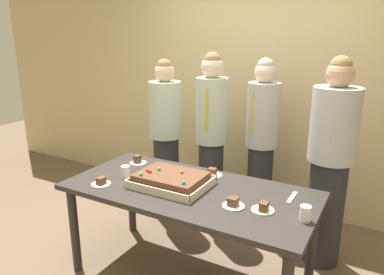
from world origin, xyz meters
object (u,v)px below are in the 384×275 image
at_px(party_table, 189,199).
at_px(plated_slice_far_right, 263,208).
at_px(plated_slice_near_right, 138,161).
at_px(sheet_cake, 171,180).
at_px(plated_slice_far_left, 233,204).
at_px(person_far_right_suit, 211,138).
at_px(drink_cup_middle, 305,213).
at_px(person_striped_tie_right, 330,163).
at_px(person_serving_front, 166,138).
at_px(cake_server_utensil, 292,197).
at_px(plated_slice_near_left, 101,183).
at_px(drink_cup_nearest, 126,172).
at_px(person_green_shirt_behind, 261,142).
at_px(plated_slice_center_front, 213,174).

height_order(party_table, plated_slice_far_right, plated_slice_far_right).
bearing_deg(plated_slice_far_right, plated_slice_near_right, 165.55).
bearing_deg(sheet_cake, party_table, 8.64).
relative_size(plated_slice_near_right, plated_slice_far_left, 1.00).
bearing_deg(sheet_cake, person_far_right_suit, 96.37).
xyz_separation_m(drink_cup_middle, person_striped_tie_right, (0.01, 0.83, 0.07)).
bearing_deg(person_serving_front, person_striped_tie_right, 53.48).
xyz_separation_m(cake_server_utensil, person_serving_front, (-1.43, 0.57, 0.09)).
height_order(plated_slice_near_left, drink_cup_nearest, drink_cup_nearest).
height_order(person_serving_front, person_green_shirt_behind, person_green_shirt_behind).
distance_m(plated_slice_center_front, drink_cup_middle, 0.91).
bearing_deg(person_striped_tie_right, person_green_shirt_behind, -62.22).
height_order(cake_server_utensil, person_striped_tie_right, person_striped_tie_right).
bearing_deg(person_far_right_suit, plated_slice_far_left, 27.19).
bearing_deg(plated_slice_far_left, plated_slice_center_front, 130.40).
bearing_deg(plated_slice_far_right, plated_slice_center_front, 145.06).
bearing_deg(plated_slice_far_right, cake_server_utensil, 68.74).
distance_m(sheet_cake, person_serving_front, 0.99).
xyz_separation_m(person_serving_front, person_far_right_suit, (0.47, 0.08, 0.05)).
relative_size(cake_server_utensil, person_green_shirt_behind, 0.12).
height_order(person_striped_tie_right, person_far_right_suit, person_striped_tie_right).
relative_size(drink_cup_middle, person_serving_front, 0.06).
height_order(sheet_cake, drink_cup_nearest, sheet_cake).
relative_size(drink_cup_middle, cake_server_utensil, 0.50).
bearing_deg(person_serving_front, person_green_shirt_behind, 72.07).
bearing_deg(person_far_right_suit, plated_slice_near_right, -40.78).
relative_size(party_table, drink_cup_nearest, 18.72).
distance_m(plated_slice_center_front, cake_server_utensil, 0.68).
xyz_separation_m(plated_slice_far_right, plated_slice_center_front, (-0.56, 0.39, -0.00)).
height_order(drink_cup_nearest, person_far_right_suit, person_far_right_suit).
xyz_separation_m(sheet_cake, plated_slice_far_right, (0.75, -0.06, -0.03)).
height_order(plated_slice_far_left, cake_server_utensil, plated_slice_far_left).
distance_m(plated_slice_near_right, drink_cup_nearest, 0.34).
height_order(plated_slice_near_left, person_serving_front, person_serving_front).
bearing_deg(sheet_cake, drink_cup_middle, -2.98).
relative_size(person_serving_front, person_green_shirt_behind, 0.99).
height_order(party_table, person_green_shirt_behind, person_green_shirt_behind).
height_order(plated_slice_far_left, drink_cup_nearest, drink_cup_nearest).
relative_size(sheet_cake, plated_slice_near_right, 3.79).
xyz_separation_m(plated_slice_center_front, drink_cup_nearest, (-0.59, -0.38, 0.03)).
height_order(plated_slice_near_right, person_striped_tie_right, person_striped_tie_right).
distance_m(party_table, sheet_cake, 0.20).
relative_size(plated_slice_far_left, plated_slice_far_right, 1.00).
xyz_separation_m(cake_server_utensil, person_far_right_suit, (-0.96, 0.65, 0.14)).
bearing_deg(party_table, cake_server_utensil, 16.58).
relative_size(drink_cup_nearest, person_serving_front, 0.06).
bearing_deg(person_striped_tie_right, person_far_right_suit, -42.88).
bearing_deg(plated_slice_far_right, person_green_shirt_behind, 109.59).
xyz_separation_m(cake_server_utensil, person_green_shirt_behind, (-0.52, 0.86, 0.11)).
xyz_separation_m(party_table, person_green_shirt_behind, (0.19, 1.07, 0.20)).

